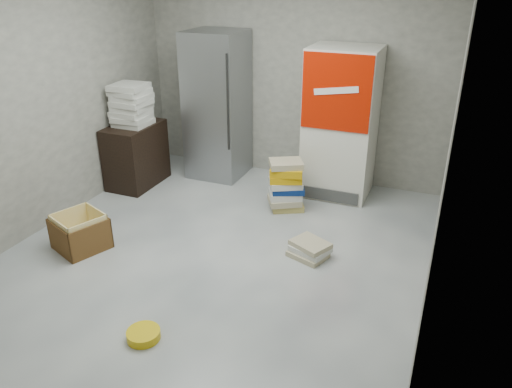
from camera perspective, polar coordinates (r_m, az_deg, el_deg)
The scene contains 10 objects.
ground at distance 4.91m, azimuth -5.64°, elevation -7.93°, with size 5.00×5.00×0.00m, color silver.
room_shell at distance 4.22m, azimuth -6.68°, elevation 13.05°, with size 4.04×5.04×2.82m.
steel_fridge at distance 6.66m, azimuth -4.43°, elevation 10.02°, with size 0.70×0.72×1.90m.
coke_cooler at distance 6.13m, azimuth 9.66°, elevation 7.98°, with size 0.80×0.73×1.80m.
wood_shelf at distance 6.64m, azimuth -13.54°, elevation 4.37°, with size 0.50×0.80×0.80m, color black.
supply_box_stack at distance 6.44m, azimuth -14.07°, elevation 9.85°, with size 0.44×0.45×0.52m.
phonebook_stack_main at distance 5.80m, azimuth 3.45°, elevation 0.99°, with size 0.48×0.46×0.61m.
phonebook_stack_side at distance 4.99m, azimuth 6.12°, elevation -6.30°, with size 0.45×0.41×0.16m.
cardboard_box at distance 5.38m, azimuth -19.41°, elevation -4.36°, with size 0.60×0.60×0.37m.
bucket_lid at distance 4.11m, azimuth -12.73°, elevation -15.41°, with size 0.26×0.26×0.07m, color yellow.
Camera 1 is at (1.99, -3.62, 2.65)m, focal length 35.00 mm.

